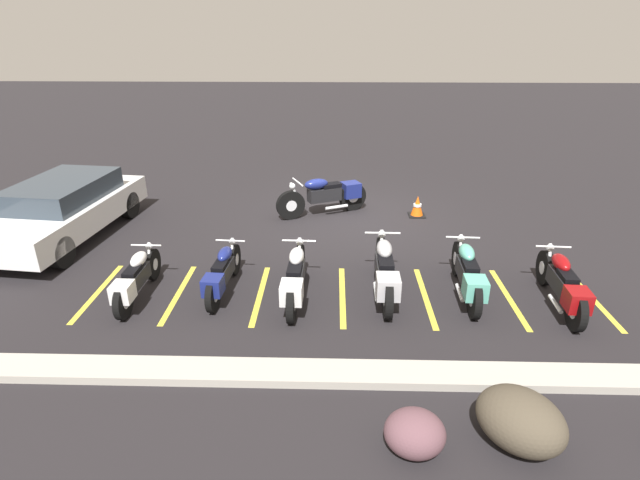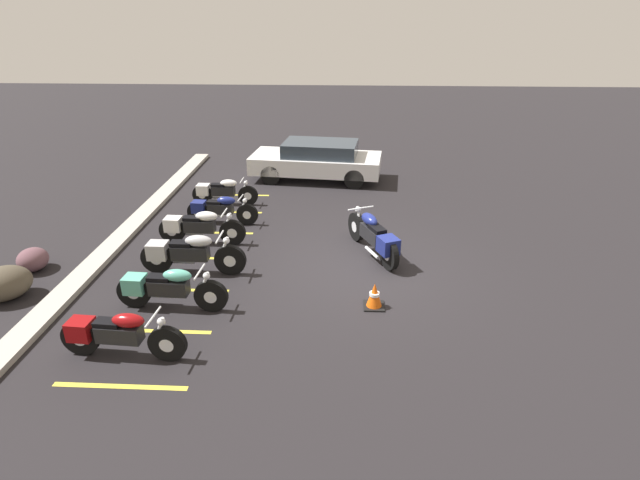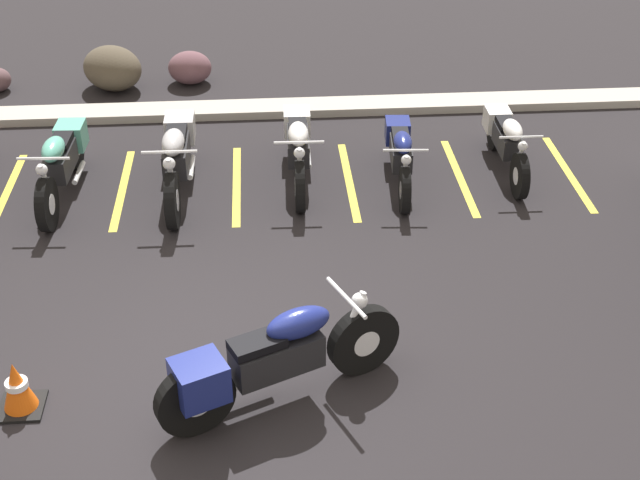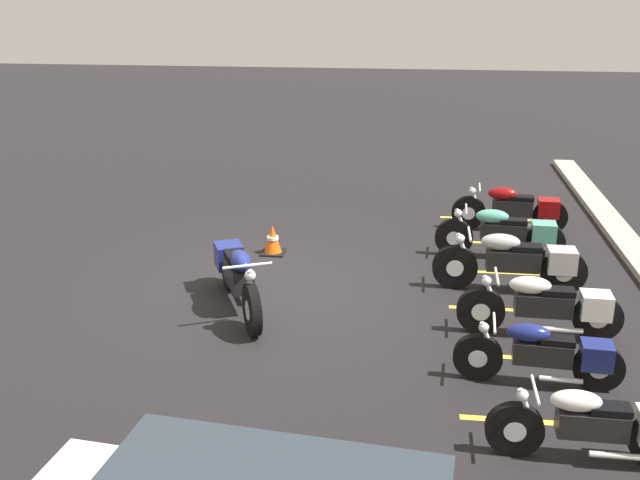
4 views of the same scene
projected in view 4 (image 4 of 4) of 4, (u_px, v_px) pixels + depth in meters
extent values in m
plane|color=black|center=(267.00, 290.00, 11.46)|extent=(60.00, 60.00, 0.00)
cylinder|color=black|center=(252.00, 310.00, 9.94)|extent=(0.70, 0.41, 0.71)
cylinder|color=silver|center=(252.00, 310.00, 9.94)|extent=(0.30, 0.23, 0.27)
cylinder|color=black|center=(229.00, 266.00, 11.44)|extent=(0.70, 0.41, 0.71)
cylinder|color=silver|center=(229.00, 266.00, 11.44)|extent=(0.30, 0.23, 0.27)
cube|color=black|center=(238.00, 275.00, 10.68)|extent=(0.87, 0.61, 0.32)
ellipsoid|color=navy|center=(241.00, 261.00, 10.39)|extent=(0.66, 0.50, 0.26)
cube|color=black|center=(235.00, 256.00, 10.78)|extent=(0.54, 0.43, 0.09)
cube|color=navy|center=(229.00, 256.00, 11.33)|extent=(0.55, 0.53, 0.37)
cylinder|color=silver|center=(249.00, 287.00, 9.96)|extent=(0.28, 0.17, 0.57)
cylinder|color=silver|center=(248.00, 266.00, 9.93)|extent=(0.31, 0.62, 0.04)
sphere|color=silver|center=(250.00, 275.00, 9.83)|extent=(0.15, 0.15, 0.15)
cylinder|color=silver|center=(246.00, 287.00, 11.07)|extent=(0.57, 0.31, 0.08)
cylinder|color=black|center=(468.00, 213.00, 14.18)|extent=(0.15, 0.64, 0.64)
cylinder|color=silver|center=(468.00, 213.00, 14.18)|extent=(0.14, 0.25, 0.24)
cylinder|color=black|center=(550.00, 217.00, 13.92)|extent=(0.15, 0.64, 0.64)
cylinder|color=silver|center=(550.00, 217.00, 13.92)|extent=(0.14, 0.25, 0.24)
cube|color=black|center=(512.00, 208.00, 14.00)|extent=(0.31, 0.75, 0.29)
ellipsoid|color=maroon|center=(503.00, 194.00, 13.94)|extent=(0.28, 0.55, 0.23)
cube|color=black|center=(522.00, 198.00, 13.90)|extent=(0.26, 0.44, 0.08)
cube|color=maroon|center=(548.00, 208.00, 13.87)|extent=(0.37, 0.41, 0.33)
cylinder|color=silver|center=(476.00, 200.00, 14.08)|extent=(0.07, 0.26, 0.51)
cylinder|color=silver|center=(480.00, 187.00, 13.98)|extent=(0.60, 0.07, 0.03)
sphere|color=silver|center=(473.00, 191.00, 14.03)|extent=(0.14, 0.14, 0.14)
cylinder|color=silver|center=(525.00, 225.00, 13.92)|extent=(0.10, 0.53, 0.07)
cylinder|color=black|center=(454.00, 237.00, 12.81)|extent=(0.15, 0.65, 0.65)
cylinder|color=silver|center=(454.00, 237.00, 12.81)|extent=(0.14, 0.25, 0.25)
cylinder|color=black|center=(545.00, 242.00, 12.57)|extent=(0.15, 0.65, 0.65)
cylinder|color=silver|center=(545.00, 242.00, 12.57)|extent=(0.14, 0.25, 0.25)
cube|color=black|center=(503.00, 232.00, 12.63)|extent=(0.31, 0.76, 0.29)
ellipsoid|color=#59B29E|center=(492.00, 216.00, 12.58)|extent=(0.28, 0.56, 0.24)
cube|color=black|center=(514.00, 221.00, 12.54)|extent=(0.26, 0.44, 0.08)
cube|color=#59B29E|center=(543.00, 232.00, 12.52)|extent=(0.37, 0.41, 0.33)
cylinder|color=silver|center=(462.00, 224.00, 12.71)|extent=(0.07, 0.26, 0.52)
cylinder|color=silver|center=(466.00, 209.00, 12.61)|extent=(0.61, 0.07, 0.04)
sphere|color=silver|center=(458.00, 213.00, 12.66)|extent=(0.14, 0.14, 0.14)
cylinder|color=silver|center=(517.00, 252.00, 12.56)|extent=(0.10, 0.54, 0.07)
cylinder|color=black|center=(455.00, 267.00, 11.44)|extent=(0.13, 0.69, 0.69)
cylinder|color=silver|center=(455.00, 267.00, 11.44)|extent=(0.13, 0.26, 0.26)
cylinder|color=black|center=(564.00, 272.00, 11.24)|extent=(0.13, 0.69, 0.69)
cylinder|color=silver|center=(564.00, 272.00, 11.24)|extent=(0.13, 0.26, 0.26)
cube|color=black|center=(513.00, 260.00, 11.28)|extent=(0.30, 0.80, 0.31)
ellipsoid|color=#B7B7BC|center=(501.00, 242.00, 11.22)|extent=(0.28, 0.59, 0.25)
cube|color=black|center=(526.00, 248.00, 11.19)|extent=(0.26, 0.46, 0.08)
cube|color=#B7B7BC|center=(561.00, 260.00, 11.18)|extent=(0.38, 0.42, 0.35)
cylinder|color=silver|center=(464.00, 251.00, 11.34)|extent=(0.07, 0.27, 0.56)
cylinder|color=silver|center=(470.00, 234.00, 11.24)|extent=(0.65, 0.04, 0.04)
sphere|color=silver|center=(460.00, 239.00, 11.28)|extent=(0.15, 0.15, 0.15)
cylinder|color=silver|center=(530.00, 284.00, 11.22)|extent=(0.08, 0.57, 0.07)
cylinder|color=black|center=(481.00, 311.00, 10.00)|extent=(0.13, 0.64, 0.64)
cylinder|color=silver|center=(481.00, 311.00, 10.00)|extent=(0.13, 0.25, 0.24)
cylinder|color=black|center=(598.00, 318.00, 9.78)|extent=(0.13, 0.64, 0.64)
cylinder|color=silver|center=(598.00, 318.00, 9.78)|extent=(0.13, 0.25, 0.24)
cube|color=black|center=(543.00, 304.00, 9.84)|extent=(0.29, 0.75, 0.29)
ellipsoid|color=white|center=(530.00, 285.00, 9.78)|extent=(0.27, 0.55, 0.23)
cube|color=black|center=(558.00, 291.00, 9.75)|extent=(0.25, 0.43, 0.08)
cube|color=white|center=(596.00, 305.00, 9.73)|extent=(0.36, 0.40, 0.33)
cylinder|color=silver|center=(491.00, 294.00, 9.90)|extent=(0.07, 0.26, 0.52)
cylinder|color=silver|center=(497.00, 276.00, 9.81)|extent=(0.60, 0.05, 0.04)
sphere|color=silver|center=(487.00, 281.00, 9.85)|extent=(0.14, 0.14, 0.14)
cylinder|color=silver|center=(562.00, 330.00, 9.77)|extent=(0.08, 0.54, 0.07)
cylinder|color=black|center=(478.00, 357.00, 8.84)|extent=(0.15, 0.59, 0.58)
cylinder|color=silver|center=(478.00, 357.00, 8.84)|extent=(0.13, 0.23, 0.22)
cylinder|color=black|center=(599.00, 368.00, 8.59)|extent=(0.15, 0.59, 0.58)
cylinder|color=silver|center=(599.00, 368.00, 8.59)|extent=(0.13, 0.23, 0.22)
cube|color=black|center=(542.00, 353.00, 8.66)|extent=(0.29, 0.69, 0.26)
ellipsoid|color=navy|center=(529.00, 333.00, 8.61)|extent=(0.26, 0.51, 0.21)
cube|color=black|center=(557.00, 340.00, 8.58)|extent=(0.24, 0.40, 0.07)
cube|color=navy|center=(596.00, 355.00, 8.54)|extent=(0.34, 0.37, 0.30)
cylinder|color=silver|center=(488.00, 340.00, 8.74)|extent=(0.07, 0.23, 0.47)
cylinder|color=silver|center=(494.00, 323.00, 8.66)|extent=(0.55, 0.07, 0.03)
sphere|color=silver|center=(484.00, 328.00, 8.70)|extent=(0.12, 0.12, 0.12)
cylinder|color=silver|center=(561.00, 380.00, 8.59)|extent=(0.10, 0.49, 0.06)
cylinder|color=black|center=(514.00, 429.00, 7.42)|extent=(0.11, 0.58, 0.58)
cylinder|color=silver|center=(514.00, 429.00, 7.42)|extent=(0.11, 0.22, 0.22)
cube|color=black|center=(592.00, 423.00, 7.28)|extent=(0.26, 0.67, 0.26)
ellipsoid|color=white|center=(576.00, 401.00, 7.23)|extent=(0.24, 0.50, 0.21)
cube|color=black|center=(610.00, 409.00, 7.21)|extent=(0.22, 0.39, 0.07)
cylinder|color=silver|center=(527.00, 410.00, 7.33)|extent=(0.06, 0.23, 0.47)
cylinder|color=silver|center=(535.00, 390.00, 7.25)|extent=(0.55, 0.04, 0.03)
sphere|color=silver|center=(523.00, 395.00, 7.29)|extent=(0.12, 0.12, 0.12)
cylinder|color=silver|center=(615.00, 456.00, 7.23)|extent=(0.07, 0.49, 0.06)
cube|color=black|center=(273.00, 252.00, 13.00)|extent=(0.40, 0.40, 0.03)
cone|color=#EA590F|center=(273.00, 239.00, 12.92)|extent=(0.32, 0.32, 0.51)
cylinder|color=white|center=(273.00, 238.00, 12.91)|extent=(0.20, 0.20, 0.06)
cube|color=gold|center=(494.00, 219.00, 14.85)|extent=(0.10, 2.10, 0.00)
cube|color=gold|center=(501.00, 243.00, 13.49)|extent=(0.10, 2.10, 0.00)
cube|color=gold|center=(511.00, 273.00, 12.12)|extent=(0.10, 2.10, 0.00)
cube|color=gold|center=(523.00, 310.00, 10.76)|extent=(0.10, 2.10, 0.00)
cube|color=gold|center=(538.00, 359.00, 9.40)|extent=(0.10, 2.10, 0.00)
cube|color=gold|center=(559.00, 423.00, 8.03)|extent=(0.10, 2.10, 0.00)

